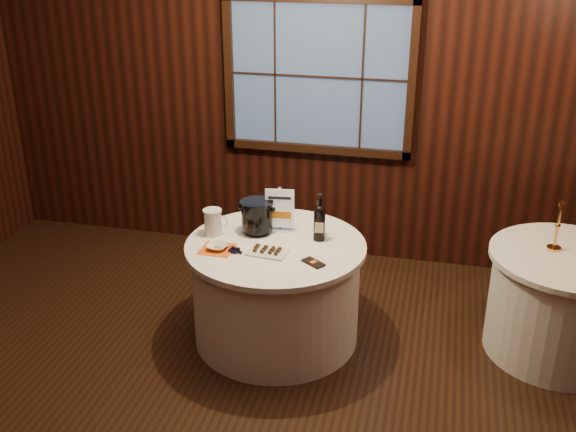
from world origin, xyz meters
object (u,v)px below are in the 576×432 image
(side_table, at_px, (562,304))
(cracker_bowl, at_px, (217,246))
(ice_bucket, at_px, (257,216))
(brass_candlestick, at_px, (556,233))
(grape_bunch, at_px, (236,249))
(chocolate_plate, at_px, (267,251))
(port_bottle_right, at_px, (319,220))
(sign_stand, at_px, (280,216))
(chocolate_box, at_px, (313,263))
(main_table, at_px, (276,291))
(glass_pitcher, at_px, (213,222))
(port_bottle_left, at_px, (319,220))

(side_table, height_order, cracker_bowl, cracker_bowl)
(ice_bucket, xyz_separation_m, brass_candlestick, (2.07, 0.22, -0.00))
(ice_bucket, height_order, grape_bunch, ice_bucket)
(chocolate_plate, bearing_deg, port_bottle_right, 44.33)
(brass_candlestick, bearing_deg, chocolate_plate, -164.66)
(side_table, distance_m, sign_stand, 2.09)
(side_table, xyz_separation_m, chocolate_box, (-1.68, -0.53, 0.39))
(main_table, bearing_deg, glass_pitcher, 174.96)
(chocolate_box, bearing_deg, chocolate_plate, -157.07)
(port_bottle_right, bearing_deg, brass_candlestick, -0.49)
(port_bottle_right, relative_size, grape_bunch, 2.10)
(chocolate_box, distance_m, glass_pitcher, 0.85)
(port_bottle_right, distance_m, chocolate_box, 0.40)
(sign_stand, distance_m, port_bottle_right, 0.32)
(port_bottle_right, relative_size, glass_pitcher, 1.79)
(cracker_bowl, height_order, brass_candlestick, brass_candlestick)
(sign_stand, xyz_separation_m, port_bottle_right, (0.31, -0.09, 0.04))
(side_table, height_order, brass_candlestick, brass_candlestick)
(grape_bunch, xyz_separation_m, brass_candlestick, (2.13, 0.55, 0.11))
(main_table, height_order, grape_bunch, grape_bunch)
(port_bottle_left, xyz_separation_m, brass_candlestick, (1.63, 0.16, 0.01))
(main_table, distance_m, brass_candlestick, 2.00)
(ice_bucket, distance_m, glass_pitcher, 0.32)
(ice_bucket, relative_size, chocolate_box, 1.55)
(side_table, xyz_separation_m, glass_pitcher, (-2.48, -0.26, 0.48))
(sign_stand, relative_size, grape_bunch, 2.04)
(sign_stand, xyz_separation_m, ice_bucket, (-0.15, -0.07, 0.01))
(glass_pitcher, bearing_deg, cracker_bowl, -77.39)
(port_bottle_left, distance_m, ice_bucket, 0.45)
(chocolate_box, height_order, glass_pitcher, glass_pitcher)
(main_table, relative_size, chocolate_box, 8.06)
(ice_bucket, bearing_deg, cracker_bowl, -120.39)
(glass_pitcher, height_order, brass_candlestick, brass_candlestick)
(ice_bucket, distance_m, grape_bunch, 0.36)
(side_table, distance_m, chocolate_plate, 2.11)
(cracker_bowl, bearing_deg, port_bottle_left, 31.53)
(grape_bunch, bearing_deg, glass_pitcher, 136.58)
(cracker_bowl, bearing_deg, brass_candlestick, 13.60)
(port_bottle_right, height_order, ice_bucket, port_bottle_right)
(cracker_bowl, bearing_deg, chocolate_box, -4.39)
(ice_bucket, bearing_deg, chocolate_plate, -62.40)
(port_bottle_left, height_order, ice_bucket, port_bottle_left)
(glass_pitcher, xyz_separation_m, cracker_bowl, (0.11, -0.22, -0.08))
(side_table, distance_m, chocolate_box, 1.81)
(glass_pitcher, bearing_deg, chocolate_box, -31.95)
(side_table, distance_m, grape_bunch, 2.32)
(main_table, xyz_separation_m, brass_candlestick, (1.89, 0.37, 0.51))
(chocolate_box, bearing_deg, grape_bunch, -149.11)
(chocolate_box, bearing_deg, cracker_bowl, -148.71)
(port_bottle_left, xyz_separation_m, chocolate_box, (0.05, -0.44, -0.11))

